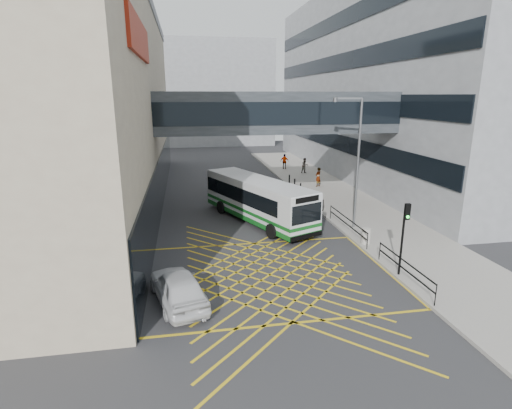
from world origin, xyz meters
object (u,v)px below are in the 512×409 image
street_lamp (355,156)px  litter_bin (366,236)px  bus (256,199)px  pedestrian_b (305,166)px  pedestrian_a (318,177)px  car_dark (241,191)px  car_silver (240,187)px  pedestrian_c (285,162)px  car_white (178,287)px  traffic_light (404,229)px

street_lamp → litter_bin: (-0.36, -3.07, -4.35)m
bus → pedestrian_b: 18.30m
pedestrian_a → bus: bearing=17.7°
car_dark → car_silver: size_ratio=0.94×
pedestrian_a → litter_bin: bearing=49.3°
car_dark → street_lamp: bearing=114.3°
bus → car_silver: bearing=67.5°
car_silver → pedestrian_a: (7.83, 1.47, 0.36)m
pedestrian_a → pedestrian_b: size_ratio=1.08×
street_lamp → pedestrian_c: (0.93, 22.14, -3.92)m
car_white → pedestrian_b: pedestrian_b is taller
car_white → street_lamp: size_ratio=0.58×
litter_bin → pedestrian_b: pedestrian_b is taller
litter_bin → pedestrian_a: size_ratio=0.51×
car_white → pedestrian_b: size_ratio=2.87×
car_silver → litter_bin: bearing=129.7°
car_silver → traffic_light: (5.40, -18.32, 1.85)m
bus → pedestrian_a: (7.76, 9.34, -0.56)m
car_silver → pedestrian_b: size_ratio=2.69×
car_dark → street_lamp: size_ratio=0.51×
traffic_light → street_lamp: street_lamp is taller
bus → traffic_light: (5.33, -10.45, 0.93)m
car_silver → pedestrian_b: pedestrian_b is taller
car_white → street_lamp: bearing=-159.5°
car_silver → pedestrian_a: 7.97m
pedestrian_a → pedestrian_b: (0.74, 6.86, -0.07)m
litter_bin → street_lamp: bearing=83.4°
pedestrian_a → pedestrian_b: 6.90m
car_white → pedestrian_b: (13.91, 27.23, 0.23)m
traffic_light → litter_bin: traffic_light is taller
street_lamp → pedestrian_c: size_ratio=4.73×
street_lamp → litter_bin: bearing=-88.0°
car_white → pedestrian_c: size_ratio=2.74×
litter_bin → pedestrian_c: 25.24m
traffic_light → litter_bin: bearing=89.0°
street_lamp → pedestrian_b: bearing=91.0°
bus → pedestrian_a: bearing=27.3°
car_silver → pedestrian_a: bearing=-151.9°
street_lamp → litter_bin: 5.33m
bus → pedestrian_a: size_ratio=5.97×
car_dark → pedestrian_a: size_ratio=2.35×
bus → pedestrian_c: 20.39m
litter_bin → pedestrian_a: (2.17, 15.36, 0.45)m
car_dark → traffic_light: traffic_light is taller
traffic_light → pedestrian_c: (1.55, 29.64, -1.51)m
traffic_light → litter_bin: (0.26, 4.43, -1.93)m
pedestrian_a → pedestrian_c: bearing=-117.5°
car_silver → pedestrian_a: pedestrian_a is taller
car_silver → pedestrian_c: bearing=-104.0°
street_lamp → litter_bin: size_ratio=8.99×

